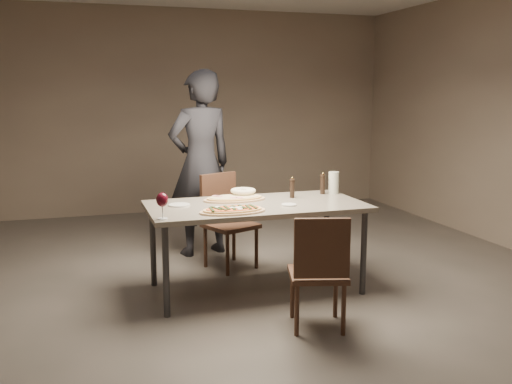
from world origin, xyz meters
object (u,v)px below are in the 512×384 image
object	(u,v)px
pepper_mill_left	(292,188)
diner	(201,163)
carafe	(334,183)
chair_far	(225,215)
dining_table	(256,210)
chair_near	(319,267)
bread_basket	(243,192)
ham_pizza	(234,198)
zucchini_pizza	(233,210)

from	to	relation	value
pepper_mill_left	diner	size ratio (longest dim) A/B	0.10
carafe	chair_far	bearing A→B (deg)	151.93
carafe	diner	bearing A→B (deg)	136.32
dining_table	chair_near	distance (m)	0.99
carafe	chair_far	distance (m)	1.08
chair_far	diner	bearing A→B (deg)	-98.83
dining_table	chair_near	bearing A→B (deg)	-80.13
bread_basket	pepper_mill_left	bearing A→B (deg)	-17.32
carafe	chair_near	distance (m)	1.43
chair_far	ham_pizza	bearing A→B (deg)	61.45
carafe	dining_table	bearing A→B (deg)	-162.83
chair_far	bread_basket	bearing A→B (deg)	73.88
dining_table	ham_pizza	world-z (taller)	ham_pizza
carafe	chair_near	size ratio (longest dim) A/B	0.24
dining_table	pepper_mill_left	distance (m)	0.45
bread_basket	chair_near	xyz separation A→B (m)	(0.19, -1.24, -0.33)
bread_basket	pepper_mill_left	world-z (taller)	pepper_mill_left
ham_pizza	carafe	world-z (taller)	carafe
zucchini_pizza	diner	bearing A→B (deg)	81.77
dining_table	diner	size ratio (longest dim) A/B	0.95
ham_pizza	pepper_mill_left	world-z (taller)	pepper_mill_left
pepper_mill_left	dining_table	bearing A→B (deg)	-156.57
carafe	chair_far	world-z (taller)	carafe
dining_table	bread_basket	xyz separation A→B (m)	(-0.03, 0.30, 0.10)
zucchini_pizza	pepper_mill_left	bearing A→B (deg)	28.05
diner	dining_table	bearing A→B (deg)	85.62
ham_pizza	bread_basket	bearing A→B (deg)	50.11
dining_table	diner	bearing A→B (deg)	99.28
dining_table	pepper_mill_left	size ratio (longest dim) A/B	9.74
dining_table	carafe	xyz separation A→B (m)	(0.83, 0.26, 0.16)
ham_pizza	pepper_mill_left	distance (m)	0.53
zucchini_pizza	carafe	bearing A→B (deg)	20.06
dining_table	bread_basket	size ratio (longest dim) A/B	8.11
carafe	zucchini_pizza	bearing A→B (deg)	-154.47
zucchini_pizza	chair_near	bearing A→B (deg)	-62.28
dining_table	carafe	bearing A→B (deg)	17.17
zucchini_pizza	carafe	xyz separation A→B (m)	(1.11, 0.53, 0.08)
chair_far	carafe	bearing A→B (deg)	129.08
chair_near	bread_basket	bearing A→B (deg)	114.37
dining_table	bread_basket	distance (m)	0.32
bread_basket	diner	size ratio (longest dim) A/B	0.12
ham_pizza	diner	xyz separation A→B (m)	(-0.07, 1.04, 0.18)
bread_basket	carafe	bearing A→B (deg)	-2.73
dining_table	diner	xyz separation A→B (m)	(-0.20, 1.24, 0.26)
dining_table	ham_pizza	size ratio (longest dim) A/B	3.32
bread_basket	chair_far	distance (m)	0.53
dining_table	bread_basket	bearing A→B (deg)	94.84
chair_near	chair_far	distance (m)	1.70
dining_table	chair_far	world-z (taller)	chair_far
ham_pizza	pepper_mill_left	bearing A→B (deg)	4.81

